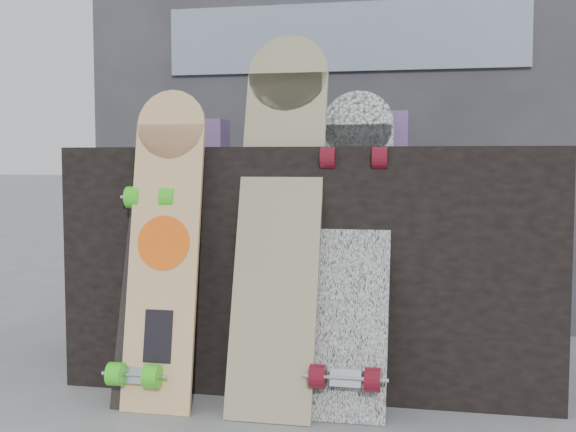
% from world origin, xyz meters
% --- Properties ---
extents(ground, '(60.00, 60.00, 0.00)m').
position_xyz_m(ground, '(0.00, 0.00, 0.00)').
color(ground, slate).
rests_on(ground, ground).
extents(vendor_table, '(1.60, 0.60, 0.80)m').
position_xyz_m(vendor_table, '(0.00, 0.50, 0.40)').
color(vendor_table, black).
rests_on(vendor_table, ground).
extents(booth, '(2.40, 0.22, 2.20)m').
position_xyz_m(booth, '(0.00, 1.35, 1.10)').
color(booth, '#313035').
rests_on(booth, ground).
extents(merch_box_purple, '(0.18, 0.12, 0.10)m').
position_xyz_m(merch_box_purple, '(-0.41, 0.47, 0.85)').
color(merch_box_purple, '#604083').
rests_on(merch_box_purple, vendor_table).
extents(merch_box_small, '(0.14, 0.14, 0.12)m').
position_xyz_m(merch_box_small, '(0.25, 0.48, 0.86)').
color(merch_box_small, '#604083').
rests_on(merch_box_small, vendor_table).
extents(merch_box_flat, '(0.22, 0.10, 0.06)m').
position_xyz_m(merch_box_flat, '(0.16, 0.58, 0.83)').
color(merch_box_flat, '#D1B78C').
rests_on(merch_box_flat, vendor_table).
extents(longboard_geisha, '(0.22, 0.20, 0.98)m').
position_xyz_m(longboard_geisha, '(-0.41, 0.10, 0.52)').
color(longboard_geisha, '#D1B08D').
rests_on(longboard_geisha, ground).
extents(longboard_celtic, '(0.26, 0.37, 1.16)m').
position_xyz_m(longboard_celtic, '(-0.06, 0.18, 0.62)').
color(longboard_celtic, beige).
rests_on(longboard_celtic, ground).
extents(longboard_cascadia, '(0.23, 0.37, 0.98)m').
position_xyz_m(longboard_cascadia, '(0.16, 0.18, 0.51)').
color(longboard_cascadia, white).
rests_on(longboard_cascadia, ground).
extents(skateboard_dark, '(0.18, 0.31, 0.82)m').
position_xyz_m(skateboard_dark, '(-0.46, 0.12, 0.42)').
color(skateboard_dark, black).
rests_on(skateboard_dark, ground).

